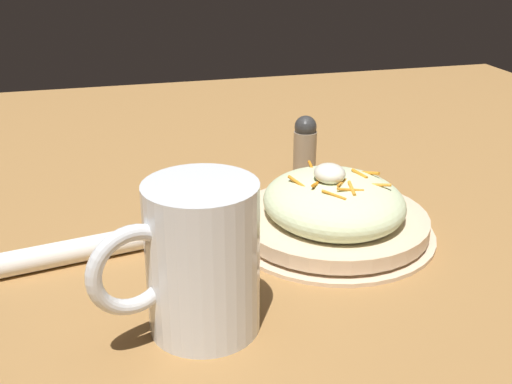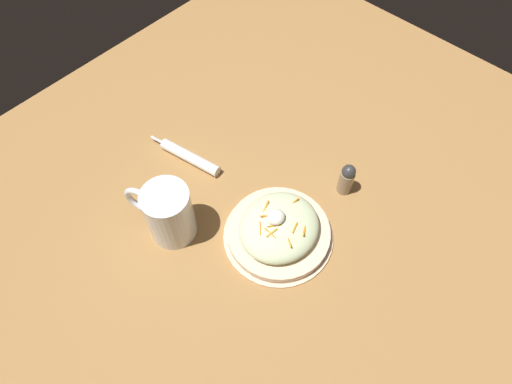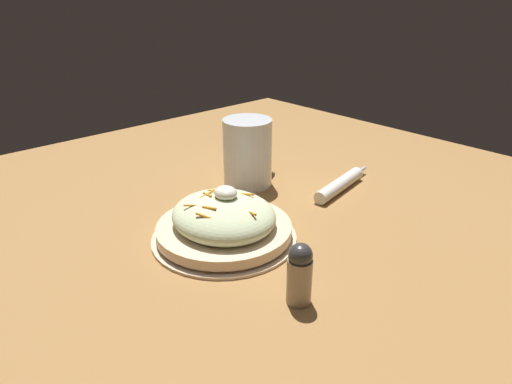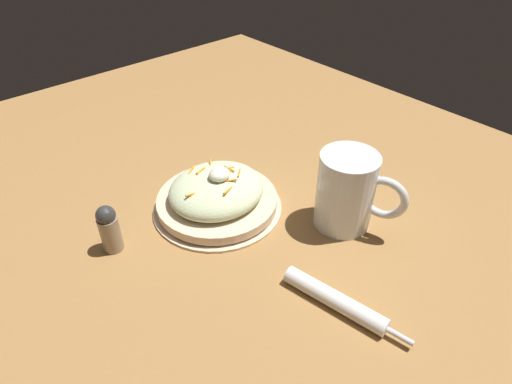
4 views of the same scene
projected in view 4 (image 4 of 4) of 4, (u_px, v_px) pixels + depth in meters
ground_plane at (190, 226)px, 0.74m from camera, size 1.43×1.43×0.00m
salad_plate at (217, 195)px, 0.76m from camera, size 0.23×0.23×0.09m
beer_mug at (346, 194)px, 0.71m from camera, size 0.09×0.14×0.13m
napkin_roll at (336, 300)px, 0.60m from camera, size 0.05×0.19×0.02m
salt_shaker at (109, 228)px, 0.67m from camera, size 0.03×0.03×0.08m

